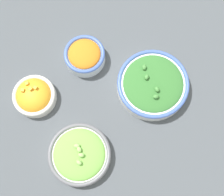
# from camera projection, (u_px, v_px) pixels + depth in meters

# --- Properties ---
(ground_plane) EXTENTS (3.00, 3.00, 0.00)m
(ground_plane) POSITION_uv_depth(u_px,v_px,m) (112.00, 101.00, 0.94)
(ground_plane) COLOR #4C5156
(bowl_broccoli) EXTENTS (0.21, 0.21, 0.06)m
(bowl_broccoli) POSITION_uv_depth(u_px,v_px,m) (153.00, 84.00, 0.92)
(bowl_broccoli) COLOR white
(bowl_broccoli) RESTS_ON ground_plane
(bowl_lettuce) EXTENTS (0.18, 0.18, 0.06)m
(bowl_lettuce) POSITION_uv_depth(u_px,v_px,m) (80.00, 155.00, 0.87)
(bowl_lettuce) COLOR silver
(bowl_lettuce) RESTS_ON ground_plane
(bowl_squash) EXTENTS (0.13, 0.13, 0.07)m
(bowl_squash) POSITION_uv_depth(u_px,v_px,m) (34.00, 96.00, 0.92)
(bowl_squash) COLOR silver
(bowl_squash) RESTS_ON ground_plane
(bowl_carrots) EXTENTS (0.12, 0.12, 0.06)m
(bowl_carrots) POSITION_uv_depth(u_px,v_px,m) (86.00, 55.00, 0.94)
(bowl_carrots) COLOR silver
(bowl_carrots) RESTS_ON ground_plane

